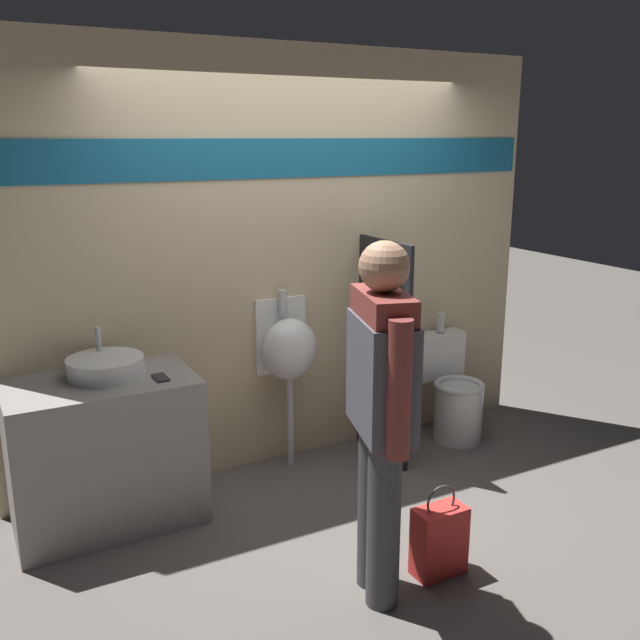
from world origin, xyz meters
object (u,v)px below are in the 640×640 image
sink_basin (105,367)px  cell_phone (161,378)px  person_in_vest (381,399)px  shopping_bag (439,540)px  urinal_near_counter (289,349)px  toilet (452,394)px

sink_basin → cell_phone: size_ratio=3.01×
person_in_vest → shopping_bag: bearing=-75.6°
urinal_near_counter → toilet: (1.24, -0.15, -0.48)m
cell_phone → toilet: size_ratio=0.16×
sink_basin → urinal_near_counter: (1.18, 0.11, -0.10)m
sink_basin → toilet: (2.42, -0.04, -0.58)m
sink_basin → cell_phone: sink_basin is taller
cell_phone → urinal_near_counter: size_ratio=0.12×
cell_phone → urinal_near_counter: (0.92, 0.29, -0.05)m
cell_phone → shopping_bag: cell_phone is taller
cell_phone → person_in_vest: 1.36m
urinal_near_counter → person_in_vest: bearing=-99.3°
sink_basin → shopping_bag: sink_basin is taller
toilet → sink_basin: bearing=179.1°
urinal_near_counter → shopping_bag: (0.12, -1.47, -0.62)m
sink_basin → person_in_vest: person_in_vest is taller
person_in_vest → toilet: bearing=-32.0°
cell_phone → toilet: bearing=3.9°
sink_basin → shopping_bag: size_ratio=0.87×
sink_basin → person_in_vest: bearing=-55.1°
cell_phone → toilet: (2.17, 0.15, -0.53)m
person_in_vest → urinal_near_counter: bearing=7.1°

